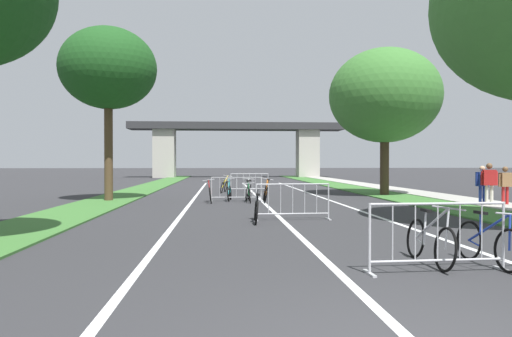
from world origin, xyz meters
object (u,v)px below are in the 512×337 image
Objects in this scene: tree_right_pine_near at (385,96)px; bicycle_silver_2 at (430,241)px; bicycle_black_0 at (256,210)px; pedestrian_with_backpack at (489,180)px; bicycle_red_5 at (210,194)px; bicycle_orange_8 at (266,193)px; bicycle_white_1 at (248,192)px; crowd_barrier_fourth at (249,183)px; bicycle_teal_6 at (229,192)px; tree_left_maple_mid at (108,69)px; bicycle_yellow_3 at (224,186)px; crowd_barrier_third at (236,189)px; bicycle_green_7 at (249,194)px; crowd_barrier_second at (293,202)px; pedestrian_strolling at (482,182)px; pedestrian_in_red_jacket at (505,182)px; bicycle_blue_4 at (488,243)px; crowd_barrier_nearest at (438,238)px.

tree_right_pine_near is 4.23× the size of bicycle_silver_2.
pedestrian_with_backpack reaches higher than bicycle_black_0.
bicycle_orange_8 reaches higher than bicycle_red_5.
bicycle_white_1 is 13.12m from bicycle_silver_2.
crowd_barrier_fourth is 19.18m from bicycle_silver_2.
bicycle_orange_8 is (1.51, -0.90, 0.02)m from bicycle_teal_6.
tree_left_maple_mid reaches higher than bicycle_yellow_3.
crowd_barrier_third is at bearing 95.49° from bicycle_black_0.
crowd_barrier_fourth is 6.17m from bicycle_white_1.
crowd_barrier_third is at bearing -157.60° from tree_right_pine_near.
bicycle_red_5 is (-2.05, -6.93, -0.15)m from crowd_barrier_fourth.
pedestrian_with_backpack is (14.74, -3.66, -4.65)m from tree_left_maple_mid.
bicycle_green_7 is at bearing 91.16° from bicycle_black_0.
crowd_barrier_second is 6.17m from bicycle_orange_8.
bicycle_yellow_3 is at bearing -48.63° from pedestrian_strolling.
pedestrian_with_backpack is (9.30, -3.16, 0.48)m from crowd_barrier_third.
pedestrian_strolling reaches higher than bicycle_white_1.
pedestrian_in_red_jacket is (9.11, -9.51, 0.40)m from crowd_barrier_fourth.
crowd_barrier_fourth is at bearing 130.61° from pedestrian_in_red_jacket.
crowd_barrier_fourth is at bearing -34.80° from pedestrian_with_backpack.
tree_right_pine_near is 4.42× the size of bicycle_red_5.
pedestrian_with_backpack is at bearing 23.20° from crowd_barrier_second.
bicycle_red_5 is 1.09× the size of pedestrian_strolling.
tree_left_maple_mid is at bearing 174.83° from bicycle_orange_8.
bicycle_teal_6 is (-1.71, 7.06, -0.16)m from crowd_barrier_second.
bicycle_orange_8 is 1.14× the size of pedestrian_strolling.
bicycle_silver_2 is at bearing -107.13° from tree_right_pine_near.
tree_right_pine_near is 3.39× the size of crowd_barrier_third.
bicycle_red_5 is 2.32m from bicycle_orange_8.
crowd_barrier_nearest is at bearing 14.46° from bicycle_blue_4.
bicycle_black_0 is at bearing 37.44° from pedestrian_with_backpack.
pedestrian_strolling is at bearing -72.49° from pedestrian_with_backpack.
pedestrian_with_backpack is (8.79, -2.81, 0.64)m from bicycle_green_7.
bicycle_teal_6 is at bearing 0.22° from tree_left_maple_mid.
pedestrian_with_backpack is at bearing 86.51° from pedestrian_strolling.
bicycle_white_1 is at bearing -82.92° from bicycle_blue_4.
pedestrian_in_red_jacket is (8.64, 3.59, 0.40)m from crowd_barrier_second.
bicycle_white_1 reaches higher than bicycle_silver_2.
tree_left_maple_mid is 7.95m from bicycle_white_1.
pedestrian_with_backpack is at bearing -125.27° from bicycle_silver_2.
bicycle_orange_8 is (-6.34, -3.50, -4.63)m from tree_right_pine_near.
tree_right_pine_near is 8.84m from bicycle_white_1.
bicycle_red_5 is at bearing -158.00° from tree_right_pine_near.
crowd_barrier_second is 1.30× the size of bicycle_red_5.
bicycle_black_0 is 6.07m from bicycle_silver_2.
tree_left_maple_mid is at bearing -58.20° from bicycle_silver_2.
tree_right_pine_near reaches higher than crowd_barrier_second.
tree_left_maple_mid is at bearing 130.46° from bicycle_black_0.
bicycle_silver_2 is (8.16, -13.05, -5.26)m from tree_left_maple_mid.
crowd_barrier_nearest reaches higher than bicycle_black_0.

